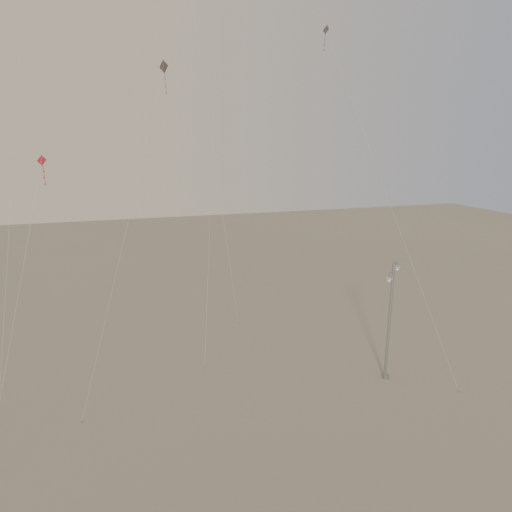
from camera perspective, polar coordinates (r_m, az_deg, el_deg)
name	(u,v)px	position (r m, az deg, el deg)	size (l,w,h in m)	color
ground	(238,432)	(30.11, -2.10, -19.43)	(160.00, 160.00, 0.00)	gray
street_lamp	(390,317)	(35.10, 15.04, -6.78)	(1.46, 1.08, 8.41)	gray
kite_1	(151,126)	(36.52, -11.96, 14.38)	(7.38, 10.51, 21.73)	#352D2C
kite_3	(29,237)	(29.36, -24.52, 2.00)	(3.59, 7.87, 15.37)	maroon
kite_4	(352,101)	(40.76, 10.88, 17.01)	(3.52, 15.41, 25.11)	#352D2C
kite_5	(195,28)	(47.84, -6.93, 24.47)	(2.94, 7.33, 33.81)	#A8541C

